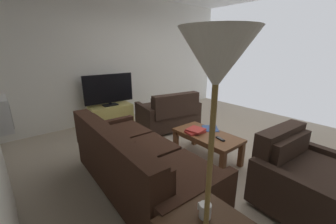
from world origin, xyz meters
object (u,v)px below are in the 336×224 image
floor_lamp (215,88)px  tv_stand (111,114)px  sofa_main (135,163)px  tv_remote (220,139)px  armchair_side (305,177)px  coffee_mug (205,210)px  flat_tv (109,89)px  coffee_table (207,138)px  loose_magazine (210,128)px  book_stack (195,131)px  loveseat_near (169,113)px

floor_lamp → tv_stand: (3.75, -1.13, -1.29)m
sofa_main → tv_remote: (-0.28, -1.22, 0.06)m
tv_stand → armchair_side: armchair_side is taller
armchair_side → coffee_mug: size_ratio=10.26×
flat_tv → tv_remote: size_ratio=6.61×
coffee_table → floor_lamp: floor_lamp is taller
sofa_main → loose_magazine: bearing=-87.0°
sofa_main → floor_lamp: 1.78m
sofa_main → coffee_table: sofa_main is taller
coffee_mug → tv_stand: bearing=-14.9°
sofa_main → armchair_side: (-1.35, -1.28, -0.03)m
armchair_side → tv_remote: bearing=3.2°
floor_lamp → armchair_side: floor_lamp is taller
book_stack → floor_lamp: bearing=134.6°
armchair_side → coffee_mug: (0.15, 1.45, 0.31)m
loveseat_near → tv_remote: (-1.57, 0.37, 0.08)m
book_stack → loose_magazine: (-0.04, -0.30, -0.02)m
sofa_main → loose_magazine: size_ratio=7.46×
floor_lamp → book_stack: floor_lamp is taller
flat_tv → coffee_mug: size_ratio=10.76×
tv_stand → coffee_mug: coffee_mug is taller
sofa_main → coffee_mug: bearing=171.8°
sofa_main → tv_stand: bearing=-18.1°
sofa_main → book_stack: size_ratio=6.58×
loveseat_near → coffee_mug: 3.05m
loveseat_near → tv_remote: size_ratio=7.79×
loveseat_near → floor_lamp: 3.44m
coffee_table → book_stack: (0.15, 0.10, 0.10)m
sofa_main → coffee_table: 1.24m
loveseat_near → tv_remote: bearing=166.9°
sofa_main → flat_tv: 2.58m
flat_tv → book_stack: size_ratio=3.48×
loveseat_near → book_stack: bearing=159.1°
coffee_table → coffee_mug: 1.85m
coffee_table → book_stack: size_ratio=3.22×
tv_stand → loose_magazine: bearing=-164.7°
coffee_table → flat_tv: flat_tv is taller
sofa_main → loveseat_near: sofa_main is taller
book_stack → loose_magazine: 0.30m
loveseat_near → armchair_side: loveseat_near is taller
coffee_table → armchair_side: armchair_side is taller
sofa_main → armchair_side: bearing=-136.5°
floor_lamp → tv_stand: size_ratio=1.85×
armchair_side → tv_remote: size_ratio=6.31×
coffee_mug → tv_remote: (0.91, -1.39, -0.21)m
floor_lamp → flat_tv: (3.75, -1.13, -0.71)m
coffee_table → loose_magazine: 0.24m
flat_tv → book_stack: (-2.30, -0.34, -0.34)m
coffee_mug → armchair_side: bearing=-96.1°
tv_remote → coffee_table: bearing=-3.9°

